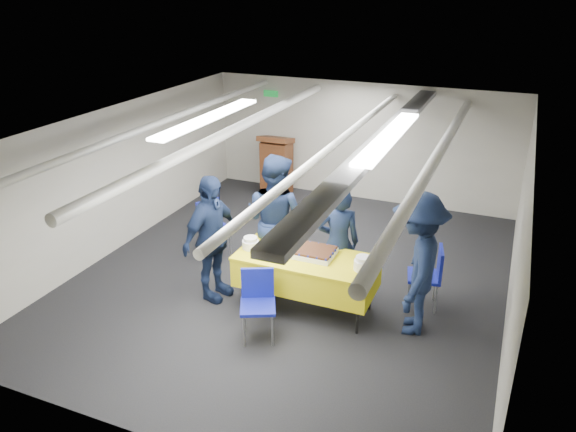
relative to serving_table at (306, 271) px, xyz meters
The scene contains 14 objects.
ground 1.06m from the serving_table, 123.73° to the left, with size 7.00×7.00×0.00m, color black.
room_shell 1.75m from the serving_table, 109.37° to the left, with size 6.00×7.00×2.30m.
serving_table is the anchor object (origin of this frame).
sheet_cake 0.28m from the serving_table, 48.63° to the left, with size 0.56×0.43×0.10m.
plate_stack_left 0.83m from the serving_table, behind, with size 0.22×0.22×0.16m.
plate_stack_right 0.82m from the serving_table, ahead, with size 0.23×0.23×0.18m.
podium 4.34m from the serving_table, 118.96° to the left, with size 0.62×0.53×1.25m.
chair_near 0.85m from the serving_table, 112.94° to the right, with size 0.56×0.56×0.87m.
chair_right 1.65m from the serving_table, 24.21° to the left, with size 0.50×0.50×0.87m.
chair_left 2.22m from the serving_table, 153.71° to the left, with size 0.57×0.57×0.87m.
sailor_a 0.60m from the serving_table, 60.52° to the left, with size 0.59×0.39×1.61m, color black.
sailor_b 0.98m from the serving_table, 141.03° to the left, with size 0.93×0.72×1.91m, color black.
sailor_c 1.35m from the serving_table, behind, with size 1.04×0.43×1.77m, color black.
sailor_d 1.45m from the serving_table, ahead, with size 1.18×0.68×1.83m, color black.
Camera 1 is at (2.77, -6.81, 4.13)m, focal length 35.00 mm.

